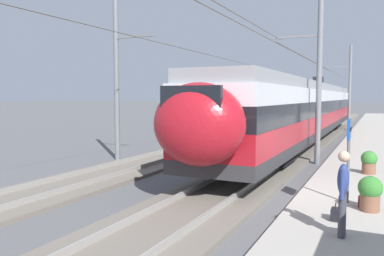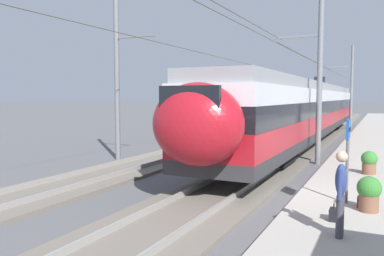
{
  "view_description": "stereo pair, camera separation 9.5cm",
  "coord_description": "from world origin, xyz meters",
  "px_view_note": "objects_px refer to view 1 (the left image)",
  "views": [
    {
      "loc": [
        -11.18,
        -3.01,
        3.01
      ],
      "look_at": [
        2.69,
        3.64,
        1.78
      ],
      "focal_mm": 36.58,
      "sensor_mm": 36.0,
      "label": 1
    },
    {
      "loc": [
        -11.14,
        -3.09,
        3.01
      ],
      "look_at": [
        2.69,
        3.64,
        1.78
      ],
      "focal_mm": 36.58,
      "sensor_mm": 36.0,
      "label": 2
    }
  ],
  "objects_px": {
    "handbag_beside_passenger": "(335,214)",
    "catenary_mast_far_side": "(119,73)",
    "platform_sign": "(349,142)",
    "potted_plant_by_shelter": "(370,191)",
    "handbag_near_sign": "(362,201)",
    "catenary_mast_mid": "(317,67)",
    "passenger_walking": "(343,189)",
    "potted_plant_platform_edge": "(369,161)",
    "catenary_mast_east": "(348,86)",
    "train_far_track": "(276,105)",
    "train_near_platform": "(305,109)"
  },
  "relations": [
    {
      "from": "catenary_mast_mid",
      "to": "train_far_track",
      "type": "bearing_deg",
      "value": 18.02
    },
    {
      "from": "train_near_platform",
      "to": "handbag_near_sign",
      "type": "bearing_deg",
      "value": -165.52
    },
    {
      "from": "passenger_walking",
      "to": "catenary_mast_far_side",
      "type": "bearing_deg",
      "value": 55.54
    },
    {
      "from": "catenary_mast_far_side",
      "to": "handbag_near_sign",
      "type": "relative_size",
      "value": 107.8
    },
    {
      "from": "catenary_mast_east",
      "to": "potted_plant_by_shelter",
      "type": "distance_m",
      "value": 28.2
    },
    {
      "from": "handbag_near_sign",
      "to": "potted_plant_by_shelter",
      "type": "height_order",
      "value": "potted_plant_by_shelter"
    },
    {
      "from": "catenary_mast_far_side",
      "to": "handbag_beside_passenger",
      "type": "bearing_deg",
      "value": -121.0
    },
    {
      "from": "train_near_platform",
      "to": "platform_sign",
      "type": "relative_size",
      "value": 16.11
    },
    {
      "from": "catenary_mast_far_side",
      "to": "handbag_near_sign",
      "type": "bearing_deg",
      "value": -113.7
    },
    {
      "from": "catenary_mast_mid",
      "to": "passenger_walking",
      "type": "bearing_deg",
      "value": -168.95
    },
    {
      "from": "platform_sign",
      "to": "potted_plant_by_shelter",
      "type": "distance_m",
      "value": 1.35
    },
    {
      "from": "passenger_walking",
      "to": "handbag_near_sign",
      "type": "distance_m",
      "value": 2.62
    },
    {
      "from": "catenary_mast_east",
      "to": "platform_sign",
      "type": "height_order",
      "value": "catenary_mast_east"
    },
    {
      "from": "platform_sign",
      "to": "handbag_beside_passenger",
      "type": "height_order",
      "value": "platform_sign"
    },
    {
      "from": "passenger_walking",
      "to": "potted_plant_by_shelter",
      "type": "relative_size",
      "value": 2.0
    },
    {
      "from": "catenary_mast_far_side",
      "to": "passenger_walking",
      "type": "distance_m",
      "value": 13.08
    },
    {
      "from": "handbag_beside_passenger",
      "to": "potted_plant_by_shelter",
      "type": "relative_size",
      "value": 0.47
    },
    {
      "from": "train_far_track",
      "to": "handbag_beside_passenger",
      "type": "relative_size",
      "value": 71.67
    },
    {
      "from": "catenary_mast_mid",
      "to": "catenary_mast_east",
      "type": "relative_size",
      "value": 1.0
    },
    {
      "from": "catenary_mast_east",
      "to": "potted_plant_platform_edge",
      "type": "xyz_separation_m",
      "value": [
        -22.97,
        -2.31,
        -3.23
      ]
    },
    {
      "from": "train_near_platform",
      "to": "potted_plant_by_shelter",
      "type": "bearing_deg",
      "value": -165.24
    },
    {
      "from": "train_far_track",
      "to": "potted_plant_platform_edge",
      "type": "bearing_deg",
      "value": -159.19
    },
    {
      "from": "handbag_near_sign",
      "to": "potted_plant_platform_edge",
      "type": "xyz_separation_m",
      "value": [
        4.58,
        -0.04,
        0.33
      ]
    },
    {
      "from": "catenary_mast_east",
      "to": "handbag_beside_passenger",
      "type": "bearing_deg",
      "value": -176.49
    },
    {
      "from": "potted_plant_by_shelter",
      "to": "catenary_mast_far_side",
      "type": "bearing_deg",
      "value": 65.06
    },
    {
      "from": "catenary_mast_far_side",
      "to": "passenger_walking",
      "type": "relative_size",
      "value": 23.77
    },
    {
      "from": "catenary_mast_mid",
      "to": "platform_sign",
      "type": "relative_size",
      "value": 18.65
    },
    {
      "from": "catenary_mast_mid",
      "to": "platform_sign",
      "type": "distance_m",
      "value": 8.1
    },
    {
      "from": "catenary_mast_far_side",
      "to": "potted_plant_platform_edge",
      "type": "relative_size",
      "value": 48.77
    },
    {
      "from": "train_near_platform",
      "to": "potted_plant_platform_edge",
      "type": "relative_size",
      "value": 42.13
    },
    {
      "from": "catenary_mast_far_side",
      "to": "handbag_near_sign",
      "type": "xyz_separation_m",
      "value": [
        -4.74,
        -10.79,
        -3.71
      ]
    },
    {
      "from": "catenary_mast_mid",
      "to": "platform_sign",
      "type": "bearing_deg",
      "value": -165.78
    },
    {
      "from": "catenary_mast_east",
      "to": "catenary_mast_far_side",
      "type": "xyz_separation_m",
      "value": [
        -22.81,
        8.52,
        0.15
      ]
    },
    {
      "from": "train_far_track",
      "to": "platform_sign",
      "type": "height_order",
      "value": "train_far_track"
    },
    {
      "from": "catenary_mast_far_side",
      "to": "potted_plant_platform_edge",
      "type": "xyz_separation_m",
      "value": [
        -0.16,
        -10.84,
        -3.38
      ]
    },
    {
      "from": "potted_plant_by_shelter",
      "to": "catenary_mast_east",
      "type": "bearing_deg",
      "value": 5.01
    },
    {
      "from": "handbag_beside_passenger",
      "to": "catenary_mast_far_side",
      "type": "bearing_deg",
      "value": 59.0
    },
    {
      "from": "catenary_mast_mid",
      "to": "handbag_near_sign",
      "type": "xyz_separation_m",
      "value": [
        -7.66,
        -2.26,
        -3.93
      ]
    },
    {
      "from": "catenary_mast_mid",
      "to": "potted_plant_platform_edge",
      "type": "height_order",
      "value": "catenary_mast_mid"
    },
    {
      "from": "platform_sign",
      "to": "handbag_near_sign",
      "type": "relative_size",
      "value": 5.78
    },
    {
      "from": "handbag_near_sign",
      "to": "potted_plant_by_shelter",
      "type": "relative_size",
      "value": 0.44
    },
    {
      "from": "handbag_beside_passenger",
      "to": "handbag_near_sign",
      "type": "distance_m",
      "value": 1.53
    },
    {
      "from": "catenary_mast_mid",
      "to": "potted_plant_by_shelter",
      "type": "bearing_deg",
      "value": -163.13
    },
    {
      "from": "handbag_beside_passenger",
      "to": "potted_plant_platform_edge",
      "type": "distance_m",
      "value": 6.07
    },
    {
      "from": "train_far_track",
      "to": "handbag_near_sign",
      "type": "relative_size",
      "value": 75.72
    },
    {
      "from": "train_near_platform",
      "to": "catenary_mast_east",
      "type": "bearing_deg",
      "value": -8.31
    },
    {
      "from": "train_far_track",
      "to": "train_near_platform",
      "type": "bearing_deg",
      "value": -158.76
    },
    {
      "from": "catenary_mast_mid",
      "to": "passenger_walking",
      "type": "height_order",
      "value": "catenary_mast_mid"
    },
    {
      "from": "train_near_platform",
      "to": "catenary_mast_mid",
      "type": "relative_size",
      "value": 0.86
    },
    {
      "from": "train_near_platform",
      "to": "catenary_mast_east",
      "type": "distance_m",
      "value": 12.24
    }
  ]
}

